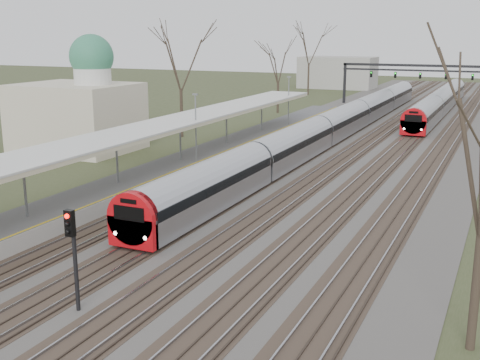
# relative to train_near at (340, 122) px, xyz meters

# --- Properties ---
(track_bed) EXTENTS (24.00, 160.00, 0.22)m
(track_bed) POSITION_rel_train_near_xyz_m (2.76, -0.22, -1.42)
(track_bed) COLOR #474442
(track_bed) RESTS_ON ground
(platform) EXTENTS (3.50, 69.00, 1.00)m
(platform) POSITION_rel_train_near_xyz_m (-6.55, -17.72, -0.98)
(platform) COLOR #9E9B93
(platform) RESTS_ON ground
(canopy) EXTENTS (4.10, 50.00, 3.11)m
(canopy) POSITION_rel_train_near_xyz_m (-6.55, -22.24, 2.45)
(canopy) COLOR slate
(canopy) RESTS_ON platform
(dome_building) EXTENTS (10.00, 8.00, 10.30)m
(dome_building) POSITION_rel_train_near_xyz_m (-19.21, -17.22, 2.24)
(dome_building) COLOR beige
(dome_building) RESTS_ON ground
(signal_gantry) EXTENTS (21.00, 0.59, 6.08)m
(signal_gantry) POSITION_rel_train_near_xyz_m (2.79, 29.76, 3.43)
(signal_gantry) COLOR black
(signal_gantry) RESTS_ON ground
(tree_west_far) EXTENTS (5.50, 5.50, 11.33)m
(tree_west_far) POSITION_rel_train_near_xyz_m (-14.50, -7.22, 6.54)
(tree_west_far) COLOR #2D231C
(tree_west_far) RESTS_ON ground
(train_near) EXTENTS (2.62, 75.21, 3.05)m
(train_near) POSITION_rel_train_near_xyz_m (0.00, 0.00, 0.00)
(train_near) COLOR #B2B5BC
(train_near) RESTS_ON ground
(train_far) EXTENTS (2.62, 45.21, 3.05)m
(train_far) POSITION_rel_train_near_xyz_m (7.00, 24.26, 0.00)
(train_far) COLOR #B2B5BC
(train_far) RESTS_ON ground
(signal_post) EXTENTS (0.35, 0.45, 4.10)m
(signal_post) POSITION_rel_train_near_xyz_m (1.75, -43.46, 1.25)
(signal_post) COLOR black
(signal_post) RESTS_ON ground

